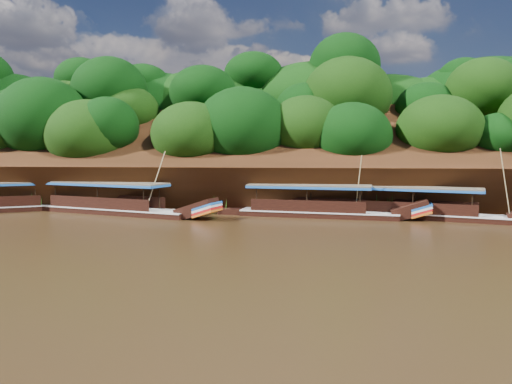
% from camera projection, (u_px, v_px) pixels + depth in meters
% --- Properties ---
extents(ground, '(160.00, 160.00, 0.00)m').
position_uv_depth(ground, '(282.00, 234.00, 30.59)').
color(ground, black).
rests_on(ground, ground).
extents(riverbank, '(120.00, 30.06, 19.40)m').
position_uv_depth(riverbank, '(292.00, 180.00, 52.95)').
color(riverbank, black).
rests_on(riverbank, ground).
extents(boat_0, '(14.36, 6.36, 5.67)m').
position_uv_depth(boat_0, '(435.00, 212.00, 36.80)').
color(boat_0, black).
rests_on(boat_0, ground).
extents(boat_1, '(14.35, 4.23, 5.20)m').
position_uv_depth(boat_1, '(328.00, 210.00, 37.99)').
color(boat_1, black).
rests_on(boat_1, ground).
extents(boat_2, '(15.87, 6.94, 5.48)m').
position_uv_depth(boat_2, '(123.00, 207.00, 39.61)').
color(boat_2, black).
rests_on(boat_2, ground).
extents(boat_3, '(13.00, 7.94, 2.88)m').
position_uv_depth(boat_3, '(6.00, 205.00, 41.58)').
color(boat_3, black).
rests_on(boat_3, ground).
extents(reeds, '(48.01, 1.95, 2.05)m').
position_uv_depth(reeds, '(249.00, 202.00, 40.38)').
color(reeds, '#2D5816').
rests_on(reeds, ground).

